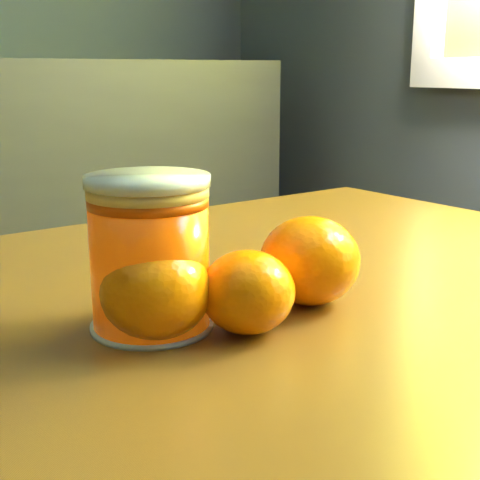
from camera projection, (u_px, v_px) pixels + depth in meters
name	position (u px, v px, depth m)	size (l,w,h in m)	color
table	(218.00, 418.00, 0.52)	(1.04, 0.82, 0.70)	brown
juice_glass	(150.00, 254.00, 0.45)	(0.08, 0.08, 0.10)	#F75104
orange_front	(310.00, 261.00, 0.50)	(0.08, 0.08, 0.07)	orange
orange_back	(156.00, 291.00, 0.43)	(0.07, 0.07, 0.06)	orange
orange_extra	(248.00, 292.00, 0.44)	(0.06, 0.06, 0.06)	orange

